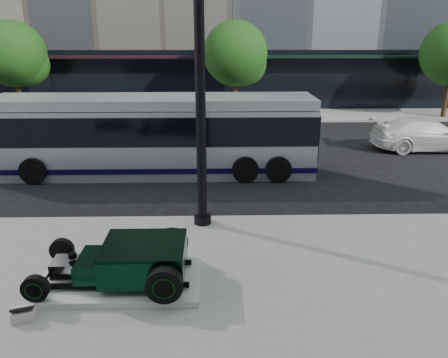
{
  "coord_description": "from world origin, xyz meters",
  "views": [
    {
      "loc": [
        -0.26,
        -13.71,
        5.28
      ],
      "look_at": [
        0.0,
        -1.84,
        1.2
      ],
      "focal_mm": 35.0,
      "sensor_mm": 36.0,
      "label": 1
    }
  ],
  "objects_px": {
    "hot_rod": "(134,260)",
    "lamppost": "(200,77)",
    "transit_bus": "(155,135)",
    "white_sedan": "(427,135)"
  },
  "relations": [
    {
      "from": "hot_rod",
      "to": "lamppost",
      "type": "height_order",
      "value": "lamppost"
    },
    {
      "from": "hot_rod",
      "to": "transit_bus",
      "type": "relative_size",
      "value": 0.27
    },
    {
      "from": "transit_bus",
      "to": "lamppost",
      "type": "bearing_deg",
      "value": -69.14
    },
    {
      "from": "transit_bus",
      "to": "white_sedan",
      "type": "distance_m",
      "value": 12.41
    },
    {
      "from": "lamppost",
      "to": "transit_bus",
      "type": "height_order",
      "value": "lamppost"
    },
    {
      "from": "lamppost",
      "to": "white_sedan",
      "type": "xyz_separation_m",
      "value": [
        10.08,
        8.1,
        -3.42
      ]
    },
    {
      "from": "white_sedan",
      "to": "lamppost",
      "type": "bearing_deg",
      "value": 128.78
    },
    {
      "from": "transit_bus",
      "to": "white_sedan",
      "type": "bearing_deg",
      "value": 14.19
    },
    {
      "from": "lamppost",
      "to": "transit_bus",
      "type": "bearing_deg",
      "value": 110.86
    },
    {
      "from": "hot_rod",
      "to": "white_sedan",
      "type": "xyz_separation_m",
      "value": [
        11.43,
        11.18,
        0.02
      ]
    }
  ]
}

